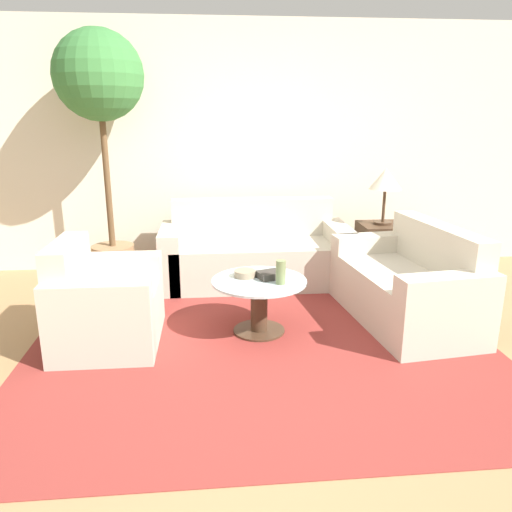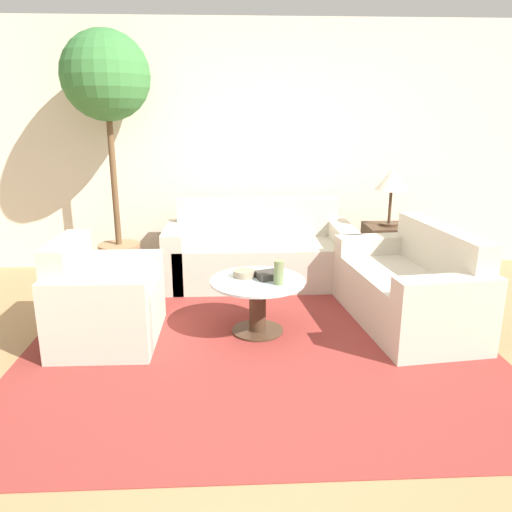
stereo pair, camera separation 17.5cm
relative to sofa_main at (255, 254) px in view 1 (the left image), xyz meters
The scene contains 13 objects.
ground_plane 2.04m from the sofa_main, 95.38° to the right, with size 14.00×14.00×0.00m, color #9E754C.
wall_back 1.21m from the sofa_main, 107.11° to the left, with size 10.00×0.06×2.60m.
rug 1.29m from the sofa_main, 93.67° to the right, with size 3.41×3.37×0.01m.
sofa_main is the anchor object (origin of this frame).
armchair 1.83m from the sofa_main, 133.70° to the right, with size 0.73×0.88×0.78m.
loveseat 1.63m from the sofa_main, 43.19° to the right, with size 0.91×1.51×0.80m.
coffee_table 1.26m from the sofa_main, 93.67° to the right, with size 0.73×0.73×0.43m.
side_table 1.29m from the sofa_main, ahead, with size 0.44×0.44×0.59m.
table_lamp 1.49m from the sofa_main, ahead, with size 0.32×0.32×0.56m.
potted_plant 2.10m from the sofa_main, behind, with size 0.83×0.83×2.41m.
vase 1.39m from the sofa_main, 87.04° to the right, with size 0.07×0.07×0.18m.
bowl 1.20m from the sofa_main, 98.84° to the right, with size 0.17×0.17×0.05m.
book_stack 1.24m from the sofa_main, 89.79° to the right, with size 0.22×0.20×0.05m.
Camera 1 is at (-0.26, -2.84, 1.66)m, focal length 35.00 mm.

